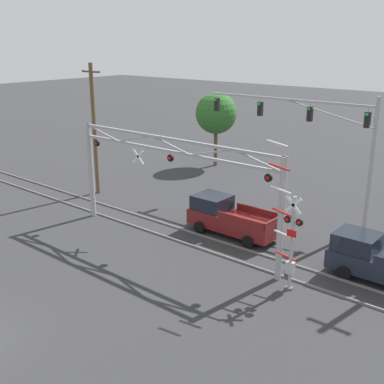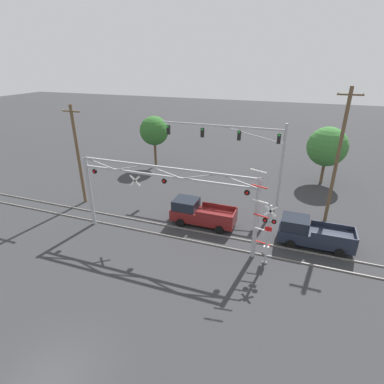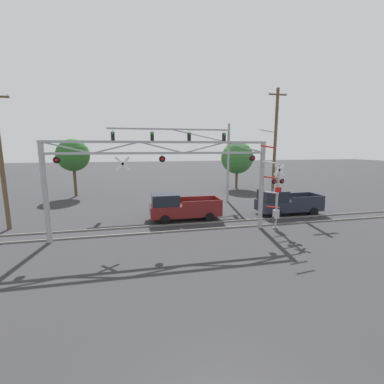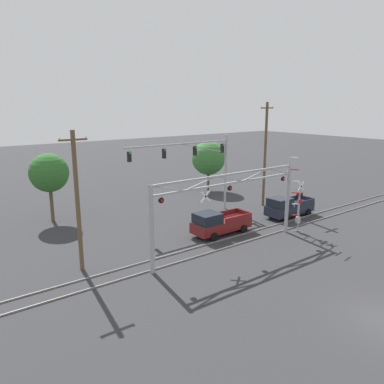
{
  "view_description": "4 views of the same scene",
  "coord_description": "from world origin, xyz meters",
  "px_view_note": "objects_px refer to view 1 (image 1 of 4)",
  "views": [
    {
      "loc": [
        16.48,
        -6.08,
        10.71
      ],
      "look_at": [
        1.5,
        12.03,
        3.24
      ],
      "focal_mm": 45.0,
      "sensor_mm": 36.0,
      "label": 1
    },
    {
      "loc": [
        8.61,
        -5.81,
        12.68
      ],
      "look_at": [
        1.88,
        12.71,
        3.95
      ],
      "focal_mm": 28.0,
      "sensor_mm": 36.0,
      "label": 2
    },
    {
      "loc": [
        -1.55,
        -3.66,
        5.48
      ],
      "look_at": [
        2.05,
        12.98,
        2.52
      ],
      "focal_mm": 24.0,
      "sensor_mm": 36.0,
      "label": 3
    },
    {
      "loc": [
        -18.19,
        -7.53,
        10.75
      ],
      "look_at": [
        -1.36,
        14.84,
        4.17
      ],
      "focal_mm": 35.0,
      "sensor_mm": 36.0,
      "label": 4
    }
  ],
  "objects_px": {
    "background_tree_beyond_span": "(216,113)",
    "utility_pole_left": "(94,128)",
    "pickup_truck_lead": "(229,217)",
    "crossing_gantry": "(171,175)",
    "crossing_signal_mast": "(290,241)",
    "pickup_truck_following": "(381,261)",
    "traffic_signal_span": "(323,131)"
  },
  "relations": [
    {
      "from": "crossing_gantry",
      "to": "pickup_truck_lead",
      "type": "xyz_separation_m",
      "value": [
        1.68,
        3.06,
        -2.91
      ]
    },
    {
      "from": "crossing_signal_mast",
      "to": "utility_pole_left",
      "type": "relative_size",
      "value": 0.72
    },
    {
      "from": "crossing_signal_mast",
      "to": "pickup_truck_following",
      "type": "bearing_deg",
      "value": 48.97
    },
    {
      "from": "traffic_signal_span",
      "to": "utility_pole_left",
      "type": "relative_size",
      "value": 1.26
    },
    {
      "from": "crossing_gantry",
      "to": "traffic_signal_span",
      "type": "relative_size",
      "value": 1.17
    },
    {
      "from": "traffic_signal_span",
      "to": "background_tree_beyond_span",
      "type": "height_order",
      "value": "traffic_signal_span"
    },
    {
      "from": "pickup_truck_lead",
      "to": "crossing_gantry",
      "type": "bearing_deg",
      "value": -118.81
    },
    {
      "from": "pickup_truck_lead",
      "to": "background_tree_beyond_span",
      "type": "xyz_separation_m",
      "value": [
        -10.08,
        12.14,
        3.63
      ]
    },
    {
      "from": "crossing_gantry",
      "to": "background_tree_beyond_span",
      "type": "distance_m",
      "value": 17.38
    },
    {
      "from": "traffic_signal_span",
      "to": "pickup_truck_following",
      "type": "height_order",
      "value": "traffic_signal_span"
    },
    {
      "from": "utility_pole_left",
      "to": "background_tree_beyond_span",
      "type": "bearing_deg",
      "value": 81.69
    },
    {
      "from": "traffic_signal_span",
      "to": "pickup_truck_following",
      "type": "relative_size",
      "value": 2.19
    },
    {
      "from": "crossing_gantry",
      "to": "utility_pole_left",
      "type": "xyz_separation_m",
      "value": [
        -10.14,
        3.27,
        0.87
      ]
    },
    {
      "from": "traffic_signal_span",
      "to": "pickup_truck_following",
      "type": "distance_m",
      "value": 9.54
    },
    {
      "from": "crossing_gantry",
      "to": "pickup_truck_lead",
      "type": "relative_size",
      "value": 2.55
    },
    {
      "from": "pickup_truck_following",
      "to": "utility_pole_left",
      "type": "height_order",
      "value": "utility_pole_left"
    },
    {
      "from": "traffic_signal_span",
      "to": "pickup_truck_lead",
      "type": "xyz_separation_m",
      "value": [
        -2.69,
        -5.67,
        -4.5
      ]
    },
    {
      "from": "crossing_signal_mast",
      "to": "traffic_signal_span",
      "type": "xyz_separation_m",
      "value": [
        -3.08,
        9.26,
        3.17
      ]
    },
    {
      "from": "utility_pole_left",
      "to": "background_tree_beyond_span",
      "type": "distance_m",
      "value": 12.05
    },
    {
      "from": "traffic_signal_span",
      "to": "pickup_truck_following",
      "type": "bearing_deg",
      "value": -44.22
    },
    {
      "from": "crossing_signal_mast",
      "to": "pickup_truck_lead",
      "type": "distance_m",
      "value": 6.93
    },
    {
      "from": "crossing_gantry",
      "to": "pickup_truck_following",
      "type": "relative_size",
      "value": 2.58
    },
    {
      "from": "pickup_truck_lead",
      "to": "background_tree_beyond_span",
      "type": "relative_size",
      "value": 0.83
    },
    {
      "from": "utility_pole_left",
      "to": "crossing_signal_mast",
      "type": "bearing_deg",
      "value": -12.21
    },
    {
      "from": "pickup_truck_lead",
      "to": "pickup_truck_following",
      "type": "relative_size",
      "value": 1.01
    },
    {
      "from": "traffic_signal_span",
      "to": "pickup_truck_lead",
      "type": "relative_size",
      "value": 2.17
    },
    {
      "from": "crossing_gantry",
      "to": "background_tree_beyond_span",
      "type": "xyz_separation_m",
      "value": [
        -8.39,
        15.2,
        0.73
      ]
    },
    {
      "from": "crossing_gantry",
      "to": "crossing_signal_mast",
      "type": "xyz_separation_m",
      "value": [
        7.45,
        -0.53,
        -1.58
      ]
    },
    {
      "from": "background_tree_beyond_span",
      "to": "utility_pole_left",
      "type": "bearing_deg",
      "value": -98.31
    },
    {
      "from": "pickup_truck_following",
      "to": "crossing_signal_mast",
      "type": "bearing_deg",
      "value": -131.03
    },
    {
      "from": "crossing_signal_mast",
      "to": "background_tree_beyond_span",
      "type": "bearing_deg",
      "value": 135.21
    },
    {
      "from": "crossing_gantry",
      "to": "pickup_truck_lead",
      "type": "bearing_deg",
      "value": 61.19
    }
  ]
}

